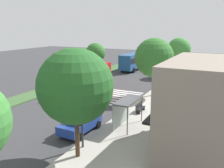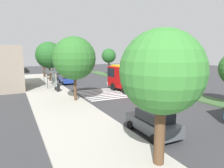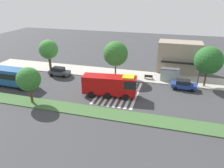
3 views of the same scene
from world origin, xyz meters
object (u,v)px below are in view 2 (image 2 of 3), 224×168
(sidewalk_tree_far_west, at_px, (162,72))
(median_tree_west, at_px, (109,56))
(parked_car_mid, at_px, (66,79))
(bench_near_shelter, at_px, (58,88))
(sidewalk_tree_east, at_px, (43,54))
(parked_car_west, at_px, (153,122))
(sidewalk_tree_center, at_px, (49,55))
(bus_stop_shelter, at_px, (52,76))
(fire_truck, at_px, (130,78))
(street_lamp, at_px, (53,64))
(sidewalk_tree_west, at_px, (74,58))

(sidewalk_tree_far_west, height_order, median_tree_west, sidewalk_tree_far_west)
(parked_car_mid, distance_m, bench_near_shelter, 7.18)
(sidewalk_tree_east, bearing_deg, parked_car_mid, -168.64)
(parked_car_west, relative_size, median_tree_west, 0.69)
(sidewalk_tree_center, relative_size, median_tree_west, 1.19)
(bus_stop_shelter, distance_m, sidewalk_tree_east, 13.92)
(fire_truck, xyz_separation_m, sidewalk_tree_far_west, (-16.43, 8.37, 2.74))
(street_lamp, distance_m, sidewalk_tree_far_west, 30.57)
(bus_stop_shelter, height_order, median_tree_west, median_tree_west)
(sidewalk_tree_far_west, bearing_deg, sidewalk_tree_east, 0.00)
(parked_car_west, distance_m, bench_near_shelter, 18.41)
(fire_truck, xyz_separation_m, sidewalk_tree_center, (15.34, 8.37, 2.98))
(fire_truck, height_order, median_tree_west, median_tree_west)
(fire_truck, distance_m, bench_near_shelter, 10.50)
(sidewalk_tree_east, bearing_deg, street_lamp, -177.30)
(sidewalk_tree_center, xyz_separation_m, sidewalk_tree_east, (7.25, 0.00, 0.12))
(sidewalk_tree_center, height_order, sidewalk_tree_east, sidewalk_tree_center)
(street_lamp, xyz_separation_m, median_tree_west, (4.85, -13.73, 1.17))
(median_tree_west, bearing_deg, sidewalk_tree_center, 104.37)
(fire_truck, distance_m, parked_car_mid, 13.23)
(sidewalk_tree_center, bearing_deg, bench_near_shelter, 176.13)
(median_tree_west, bearing_deg, parked_car_west, 159.60)
(bus_stop_shelter, xyz_separation_m, sidewalk_tree_east, (13.52, -0.73, 3.26))
(sidewalk_tree_center, distance_m, median_tree_west, 14.59)
(sidewalk_tree_west, bearing_deg, bus_stop_shelter, 3.93)
(parked_car_mid, height_order, sidewalk_tree_west, sidewalk_tree_west)
(sidewalk_tree_west, relative_size, median_tree_west, 1.17)
(bus_stop_shelter, distance_m, street_lamp, 5.40)
(parked_car_west, relative_size, sidewalk_tree_east, 0.64)
(parked_car_west, height_order, parked_car_mid, parked_car_west)
(fire_truck, height_order, bench_near_shelter, fire_truck)
(sidewalk_tree_center, bearing_deg, sidewalk_tree_east, 0.00)
(fire_truck, bearing_deg, sidewalk_tree_west, 94.61)
(parked_car_mid, bearing_deg, median_tree_west, -57.52)
(sidewalk_tree_west, bearing_deg, sidewalk_tree_far_west, 180.00)
(fire_truck, relative_size, parked_car_mid, 2.15)
(bus_stop_shelter, height_order, sidewalk_tree_west, sidewalk_tree_west)
(street_lamp, bearing_deg, median_tree_west, -70.53)
(sidewalk_tree_west, xyz_separation_m, sidewalk_tree_east, (24.16, 0.00, 0.17))
(fire_truck, height_order, parked_car_west, fire_truck)
(street_lamp, xyz_separation_m, sidewalk_tree_west, (-15.68, 0.40, 1.50))
(parked_car_mid, relative_size, sidewalk_tree_east, 0.64)
(sidewalk_tree_far_west, xyz_separation_m, sidewalk_tree_west, (14.86, -0.00, 0.19))
(parked_car_west, distance_m, bus_stop_shelter, 22.39)
(bus_stop_shelter, distance_m, sidewalk_tree_far_west, 25.68)
(parked_car_west, xyz_separation_m, bench_near_shelter, (18.18, 2.89, -0.31))
(parked_car_mid, bearing_deg, bench_near_shelter, 157.18)
(sidewalk_tree_far_west, xyz_separation_m, sidewalk_tree_east, (39.02, 0.00, 0.36))
(bench_near_shelter, bearing_deg, sidewalk_tree_west, -174.03)
(parked_car_mid, xyz_separation_m, sidewalk_tree_center, (3.70, 2.20, 4.14))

